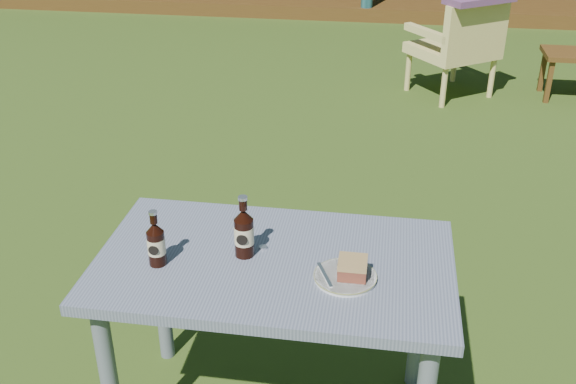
% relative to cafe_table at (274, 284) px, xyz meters
% --- Properties ---
extents(ground, '(80.00, 80.00, 0.00)m').
position_rel_cafe_table_xyz_m(ground, '(0.00, 1.60, -0.62)').
color(ground, '#334916').
extents(cafe_table, '(1.20, 0.70, 0.72)m').
position_rel_cafe_table_xyz_m(cafe_table, '(0.00, 0.00, 0.00)').
color(cafe_table, slate).
rests_on(cafe_table, ground).
extents(plate, '(0.20, 0.20, 0.01)m').
position_rel_cafe_table_xyz_m(plate, '(0.24, -0.08, 0.11)').
color(plate, silver).
rests_on(plate, cafe_table).
extents(cake_slice, '(0.09, 0.09, 0.06)m').
position_rel_cafe_table_xyz_m(cake_slice, '(0.27, -0.07, 0.15)').
color(cake_slice, brown).
rests_on(cake_slice, plate).
extents(fork, '(0.07, 0.13, 0.00)m').
position_rel_cafe_table_xyz_m(fork, '(0.18, -0.09, 0.12)').
color(fork, silver).
rests_on(fork, plate).
extents(cola_bottle_near, '(0.07, 0.07, 0.22)m').
position_rel_cafe_table_xyz_m(cola_bottle_near, '(-0.10, 0.01, 0.19)').
color(cola_bottle_near, black).
rests_on(cola_bottle_near, cafe_table).
extents(cola_bottle_far, '(0.06, 0.06, 0.20)m').
position_rel_cafe_table_xyz_m(cola_bottle_far, '(-0.38, -0.08, 0.18)').
color(cola_bottle_far, black).
rests_on(cola_bottle_far, cafe_table).
extents(bottle_cap, '(0.03, 0.03, 0.01)m').
position_rel_cafe_table_xyz_m(bottle_cap, '(-0.05, 0.06, 0.11)').
color(bottle_cap, silver).
rests_on(bottle_cap, cafe_table).
extents(armchair_left, '(0.83, 0.83, 0.83)m').
position_rel_cafe_table_xyz_m(armchair_left, '(0.89, 3.80, -0.15)').
color(armchair_left, tan).
rests_on(armchair_left, ground).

